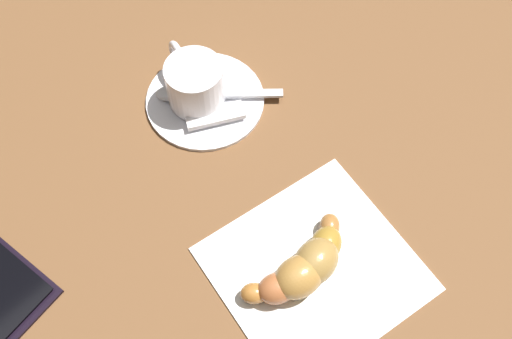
{
  "coord_description": "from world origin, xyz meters",
  "views": [
    {
      "loc": [
        0.2,
        -0.18,
        0.53
      ],
      "look_at": [
        0.01,
        0.02,
        0.02
      ],
      "focal_mm": 42.49,
      "sensor_mm": 36.0,
      "label": 1
    }
  ],
  "objects_px": {
    "espresso_cup": "(194,82)",
    "croissant": "(305,267)",
    "napkin": "(315,269)",
    "sugar_packet": "(215,115)",
    "saucer": "(205,99)",
    "teaspoon": "(199,94)"
  },
  "relations": [
    {
      "from": "espresso_cup",
      "to": "croissant",
      "type": "relative_size",
      "value": 0.68
    },
    {
      "from": "napkin",
      "to": "sugar_packet",
      "type": "bearing_deg",
      "value": 166.33
    },
    {
      "from": "espresso_cup",
      "to": "croissant",
      "type": "xyz_separation_m",
      "value": [
        0.21,
        -0.06,
        -0.01
      ]
    },
    {
      "from": "saucer",
      "to": "napkin",
      "type": "relative_size",
      "value": 0.73
    },
    {
      "from": "espresso_cup",
      "to": "napkin",
      "type": "bearing_deg",
      "value": -12.49
    },
    {
      "from": "saucer",
      "to": "croissant",
      "type": "xyz_separation_m",
      "value": [
        0.2,
        -0.07,
        0.02
      ]
    },
    {
      "from": "napkin",
      "to": "croissant",
      "type": "xyz_separation_m",
      "value": [
        -0.0,
        -0.01,
        0.02
      ]
    },
    {
      "from": "teaspoon",
      "to": "sugar_packet",
      "type": "height_order",
      "value": "teaspoon"
    },
    {
      "from": "saucer",
      "to": "napkin",
      "type": "height_order",
      "value": "saucer"
    },
    {
      "from": "espresso_cup",
      "to": "napkin",
      "type": "height_order",
      "value": "espresso_cup"
    },
    {
      "from": "espresso_cup",
      "to": "teaspoon",
      "type": "height_order",
      "value": "espresso_cup"
    },
    {
      "from": "saucer",
      "to": "teaspoon",
      "type": "height_order",
      "value": "teaspoon"
    },
    {
      "from": "saucer",
      "to": "espresso_cup",
      "type": "xyz_separation_m",
      "value": [
        -0.01,
        -0.01,
        0.03
      ]
    },
    {
      "from": "sugar_packet",
      "to": "espresso_cup",
      "type": "bearing_deg",
      "value": 113.35
    },
    {
      "from": "espresso_cup",
      "to": "sugar_packet",
      "type": "distance_m",
      "value": 0.04
    },
    {
      "from": "teaspoon",
      "to": "napkin",
      "type": "distance_m",
      "value": 0.22
    },
    {
      "from": "espresso_cup",
      "to": "napkin",
      "type": "relative_size",
      "value": 0.49
    },
    {
      "from": "espresso_cup",
      "to": "croissant",
      "type": "distance_m",
      "value": 0.22
    },
    {
      "from": "sugar_packet",
      "to": "croissant",
      "type": "distance_m",
      "value": 0.19
    },
    {
      "from": "saucer",
      "to": "sugar_packet",
      "type": "distance_m",
      "value": 0.03
    },
    {
      "from": "croissant",
      "to": "sugar_packet",
      "type": "bearing_deg",
      "value": 162.6
    },
    {
      "from": "sugar_packet",
      "to": "napkin",
      "type": "bearing_deg",
      "value": -74.58
    }
  ]
}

